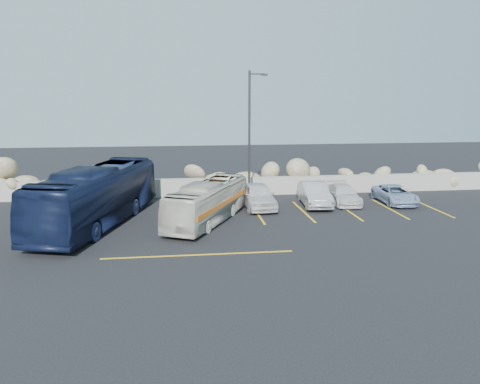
{
  "coord_description": "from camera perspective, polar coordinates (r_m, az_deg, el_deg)",
  "views": [
    {
      "loc": [
        -1.61,
        -18.46,
        6.48
      ],
      "look_at": [
        1.24,
        4.0,
        1.86
      ],
      "focal_mm": 35.0,
      "sensor_mm": 36.0,
      "label": 1
    }
  ],
  "objects": [
    {
      "name": "lamppost",
      "position": [
        28.36,
        1.25,
        7.11
      ],
      "size": [
        1.14,
        0.18,
        8.0
      ],
      "color": "#2C2927",
      "rests_on": "ground"
    },
    {
      "name": "car_a",
      "position": [
        27.74,
        2.19,
        -0.43
      ],
      "size": [
        1.9,
        4.37,
        1.47
      ],
      "primitive_type": "imported",
      "rotation": [
        0.0,
        0.0,
        0.04
      ],
      "color": "silver",
      "rests_on": "ground"
    },
    {
      "name": "riprap_pile",
      "position": [
        32.13,
        -4.26,
        2.23
      ],
      "size": [
        54.0,
        2.8,
        2.6
      ],
      "primitive_type": null,
      "color": "#867158",
      "rests_on": "ground"
    },
    {
      "name": "car_c",
      "position": [
        29.57,
        12.46,
        -0.28
      ],
      "size": [
        1.86,
        3.99,
        1.13
      ],
      "primitive_type": "imported",
      "rotation": [
        0.0,
        0.0,
        -0.07
      ],
      "color": "silver",
      "rests_on": "ground"
    },
    {
      "name": "tour_coach",
      "position": [
        25.0,
        -17.01,
        -0.46
      ],
      "size": [
        5.34,
        11.08,
        3.01
      ],
      "primitive_type": "imported",
      "rotation": [
        0.0,
        0.0,
        -0.27
      ],
      "color": "black",
      "rests_on": "ground"
    },
    {
      "name": "car_d",
      "position": [
        30.5,
        18.4,
        -0.28
      ],
      "size": [
        1.9,
        3.97,
        1.09
      ],
      "primitive_type": "imported",
      "rotation": [
        0.0,
        0.0,
        -0.02
      ],
      "color": "#869CBE",
      "rests_on": "ground"
    },
    {
      "name": "ground",
      "position": [
        19.64,
        -2.13,
        -7.75
      ],
      "size": [
        90.0,
        90.0,
        0.0
      ],
      "primitive_type": "plane",
      "color": "black",
      "rests_on": "ground"
    },
    {
      "name": "seawall",
      "position": [
        31.07,
        -4.12,
        0.6
      ],
      "size": [
        60.0,
        0.4,
        1.2
      ],
      "primitive_type": "cube",
      "color": "gray",
      "rests_on": "ground"
    },
    {
      "name": "parking_lines",
      "position": [
        25.66,
        7.14,
        -3.17
      ],
      "size": [
        18.16,
        9.36,
        0.01
      ],
      "color": "gold",
      "rests_on": "ground"
    },
    {
      "name": "vintage_bus",
      "position": [
        24.55,
        -3.91,
        -1.23
      ],
      "size": [
        4.97,
        7.67,
        2.13
      ],
      "primitive_type": "imported",
      "rotation": [
        0.0,
        0.0,
        -0.45
      ],
      "color": "beige",
      "rests_on": "ground"
    },
    {
      "name": "car_b",
      "position": [
        28.65,
        9.06,
        -0.26
      ],
      "size": [
        1.82,
        4.34,
        1.39
      ],
      "primitive_type": "imported",
      "rotation": [
        0.0,
        0.0,
        -0.08
      ],
      "color": "#9F9FA4",
      "rests_on": "ground"
    }
  ]
}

